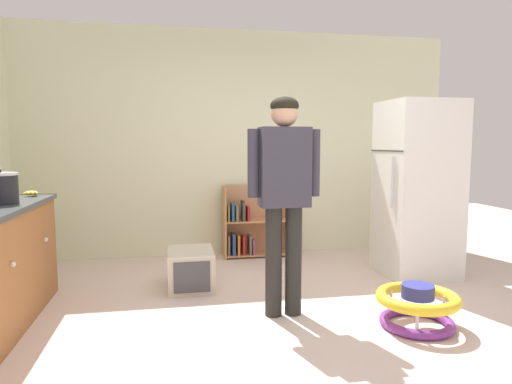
# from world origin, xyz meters

# --- Properties ---
(ground_plane) EXTENTS (12.00, 12.00, 0.00)m
(ground_plane) POSITION_xyz_m (0.00, 0.00, 0.00)
(ground_plane) COLOR beige
(ground_plane) RESTS_ON ground
(back_wall) EXTENTS (5.20, 0.06, 2.70)m
(back_wall) POSITION_xyz_m (0.00, 2.33, 1.35)
(back_wall) COLOR beige
(back_wall) RESTS_ON ground
(refrigerator) EXTENTS (0.73, 0.68, 1.78)m
(refrigerator) POSITION_xyz_m (1.62, 1.07, 0.89)
(refrigerator) COLOR white
(refrigerator) RESTS_ON ground
(bookshelf) EXTENTS (0.80, 0.28, 0.85)m
(bookshelf) POSITION_xyz_m (0.09, 2.15, 0.36)
(bookshelf) COLOR tan
(bookshelf) RESTS_ON ground
(standing_person) EXTENTS (0.57, 0.22, 1.70)m
(standing_person) POSITION_xyz_m (0.01, 0.23, 1.03)
(standing_person) COLOR #282825
(standing_person) RESTS_ON ground
(baby_walker) EXTENTS (0.60, 0.60, 0.32)m
(baby_walker) POSITION_xyz_m (0.92, -0.19, 0.16)
(baby_walker) COLOR purple
(baby_walker) RESTS_ON ground
(pet_carrier) EXTENTS (0.42, 0.55, 0.36)m
(pet_carrier) POSITION_xyz_m (-0.69, 1.04, 0.18)
(pet_carrier) COLOR beige
(pet_carrier) RESTS_ON ground
(crock_pot) EXTENTS (0.25, 0.25, 0.26)m
(crock_pot) POSITION_xyz_m (-2.11, 0.52, 1.02)
(crock_pot) COLOR black
(crock_pot) RESTS_ON kitchen_counter
(banana_bunch) EXTENTS (0.15, 0.16, 0.04)m
(banana_bunch) POSITION_xyz_m (-2.03, 1.03, 0.93)
(banana_bunch) COLOR yellow
(banana_bunch) RESTS_ON kitchen_counter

